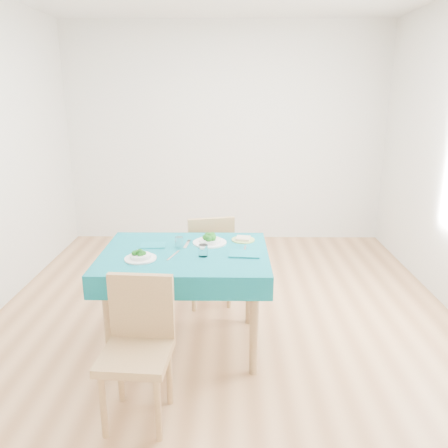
{
  "coord_description": "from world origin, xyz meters",
  "views": [
    {
      "loc": [
        0.04,
        -3.33,
        1.84
      ],
      "look_at": [
        0.0,
        0.0,
        0.85
      ],
      "focal_mm": 35.0,
      "sensor_mm": 36.0,
      "label": 1
    }
  ],
  "objects_px": {
    "bowl_far": "(210,238)",
    "side_plate": "(243,240)",
    "bowl_near": "(140,255)",
    "chair_far": "(208,251)",
    "table": "(186,300)",
    "chair_near": "(135,347)"
  },
  "relations": [
    {
      "from": "chair_near",
      "to": "bowl_near",
      "type": "xyz_separation_m",
      "value": [
        -0.08,
        0.64,
        0.31
      ]
    },
    {
      "from": "chair_far",
      "to": "bowl_near",
      "type": "xyz_separation_m",
      "value": [
        -0.42,
        -0.89,
        0.3
      ]
    },
    {
      "from": "bowl_near",
      "to": "side_plate",
      "type": "xyz_separation_m",
      "value": [
        0.71,
        0.41,
        -0.03
      ]
    },
    {
      "from": "bowl_far",
      "to": "chair_far",
      "type": "bearing_deg",
      "value": 94.34
    },
    {
      "from": "chair_near",
      "to": "bowl_far",
      "type": "xyz_separation_m",
      "value": [
        0.38,
        0.98,
        0.32
      ]
    },
    {
      "from": "bowl_far",
      "to": "bowl_near",
      "type": "bearing_deg",
      "value": -143.49
    },
    {
      "from": "chair_far",
      "to": "side_plate",
      "type": "bearing_deg",
      "value": 109.49
    },
    {
      "from": "bowl_near",
      "to": "bowl_far",
      "type": "distance_m",
      "value": 0.57
    },
    {
      "from": "side_plate",
      "to": "table",
      "type": "bearing_deg",
      "value": -148.43
    },
    {
      "from": "chair_far",
      "to": "bowl_far",
      "type": "xyz_separation_m",
      "value": [
        0.04,
        -0.55,
        0.3
      ]
    },
    {
      "from": "chair_far",
      "to": "bowl_far",
      "type": "distance_m",
      "value": 0.63
    },
    {
      "from": "bowl_far",
      "to": "side_plate",
      "type": "distance_m",
      "value": 0.27
    },
    {
      "from": "chair_far",
      "to": "bowl_far",
      "type": "relative_size",
      "value": 3.87
    },
    {
      "from": "bowl_near",
      "to": "bowl_far",
      "type": "height_order",
      "value": "bowl_far"
    },
    {
      "from": "table",
      "to": "chair_far",
      "type": "height_order",
      "value": "chair_far"
    },
    {
      "from": "table",
      "to": "side_plate",
      "type": "xyz_separation_m",
      "value": [
        0.43,
        0.26,
        0.38
      ]
    },
    {
      "from": "table",
      "to": "chair_near",
      "type": "xyz_separation_m",
      "value": [
        -0.21,
        -0.8,
        0.1
      ]
    },
    {
      "from": "table",
      "to": "bowl_far",
      "type": "xyz_separation_m",
      "value": [
        0.17,
        0.19,
        0.42
      ]
    },
    {
      "from": "chair_far",
      "to": "side_plate",
      "type": "xyz_separation_m",
      "value": [
        0.3,
        -0.47,
        0.27
      ]
    },
    {
      "from": "side_plate",
      "to": "chair_far",
      "type": "bearing_deg",
      "value": 122.05
    },
    {
      "from": "bowl_near",
      "to": "side_plate",
      "type": "height_order",
      "value": "bowl_near"
    },
    {
      "from": "chair_near",
      "to": "chair_far",
      "type": "height_order",
      "value": "chair_far"
    }
  ]
}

